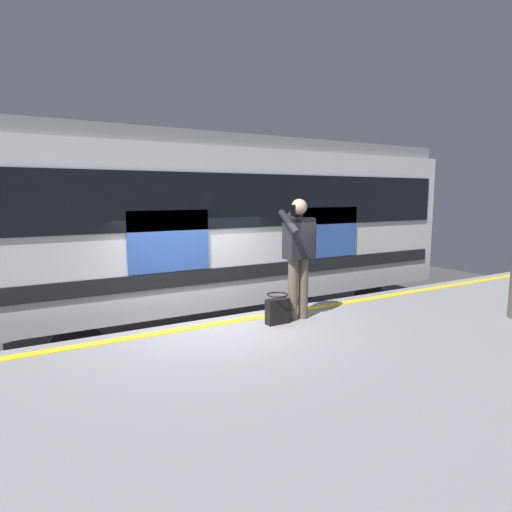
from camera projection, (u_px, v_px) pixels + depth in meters
The scene contains 8 objects.
ground_plane at pixel (218, 390), 6.51m from camera, with size 24.82×24.82×0.00m, color #3D3D3F.
platform at pixel (309, 420), 4.56m from camera, with size 15.54×4.41×1.11m, color gray.
safety_line at pixel (226, 322), 6.10m from camera, with size 15.23×0.16×0.01m, color yellow.
track_rail_near at pixel (180, 353), 7.83m from camera, with size 20.20×0.08×0.16m, color slate.
track_rail_far at pixel (155, 331), 9.05m from camera, with size 20.20×0.08×0.16m, color slate.
train_carriage at pixel (222, 219), 8.72m from camera, with size 9.13×2.82×3.73m.
passenger at pixel (298, 249), 6.15m from camera, with size 0.57×0.55×1.71m.
handbag at pixel (277, 310), 6.02m from camera, with size 0.33×0.30×0.42m.
Camera 1 is at (2.65, 5.61, 2.88)m, focal length 30.83 mm.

